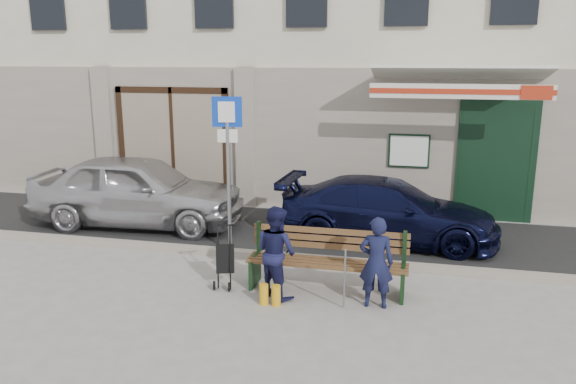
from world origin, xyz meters
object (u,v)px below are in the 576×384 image
(man, at_px, (376,262))
(stroller, at_px, (225,260))
(bench, at_px, (324,262))
(parking_sign, at_px, (228,149))
(woman, at_px, (276,252))
(car_silver, at_px, (138,190))
(car_navy, at_px, (388,211))

(man, xyz_separation_m, stroller, (-2.30, 0.22, -0.24))
(bench, bearing_deg, stroller, -173.68)
(man, bearing_deg, parking_sign, -33.92)
(parking_sign, relative_size, stroller, 2.92)
(woman, distance_m, stroller, 0.90)
(car_silver, xyz_separation_m, parking_sign, (2.40, -1.18, 1.13))
(stroller, bearing_deg, man, -22.30)
(bench, relative_size, man, 1.82)
(parking_sign, xyz_separation_m, bench, (1.92, -1.31, -1.42))
(stroller, bearing_deg, car_silver, 119.71)
(parking_sign, bearing_deg, stroller, -83.19)
(car_navy, xyz_separation_m, parking_sign, (-2.72, -1.28, 1.28))
(car_silver, relative_size, car_navy, 1.06)
(parking_sign, relative_size, woman, 2.04)
(parking_sign, height_order, bench, parking_sign)
(bench, xyz_separation_m, man, (0.80, -0.38, 0.20))
(car_navy, xyz_separation_m, stroller, (-2.30, -2.76, -0.18))
(man, bearing_deg, car_silver, -31.31)
(car_silver, xyz_separation_m, stroller, (2.82, -2.66, -0.32))
(car_silver, bearing_deg, parking_sign, -119.24)
(car_silver, relative_size, man, 3.32)
(bench, bearing_deg, car_silver, 149.99)
(parking_sign, height_order, man, parking_sign)
(car_navy, height_order, stroller, car_navy)
(stroller, bearing_deg, bench, -10.61)
(car_navy, xyz_separation_m, man, (0.00, -2.98, 0.06))
(car_silver, xyz_separation_m, woman, (3.67, -2.83, -0.06))
(car_silver, height_order, man, car_silver)
(woman, bearing_deg, bench, -119.14)
(man, xyz_separation_m, woman, (-1.45, 0.05, 0.02))
(man, bearing_deg, woman, -3.95)
(bench, bearing_deg, car_navy, 72.98)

